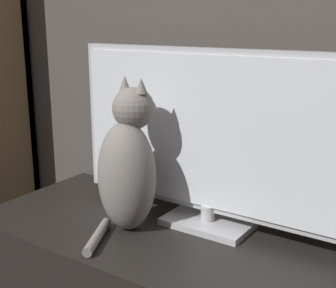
# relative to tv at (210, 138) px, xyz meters

# --- Properties ---
(tv) EXTENTS (0.93, 0.16, 0.54)m
(tv) POSITION_rel_tv_xyz_m (0.00, 0.00, 0.00)
(tv) COLOR #B7B7BC
(tv) RESTS_ON tv_stand
(cat) EXTENTS (0.21, 0.32, 0.46)m
(cat) POSITION_rel_tv_xyz_m (-0.19, -0.15, -0.08)
(cat) COLOR gray
(cat) RESTS_ON tv_stand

